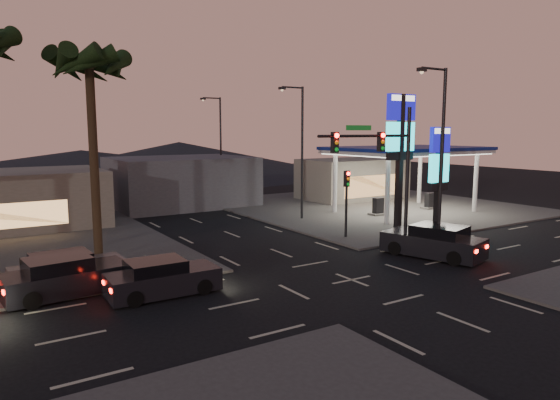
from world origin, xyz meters
TOP-DOWN VIEW (x-y plane):
  - ground at (0.00, 0.00)m, footprint 140.00×140.00m
  - corner_lot_ne at (16.00, 16.00)m, footprint 24.00×24.00m
  - gas_station at (16.00, 12.00)m, footprint 12.20×8.20m
  - convenience_store at (18.00, 21.00)m, footprint 10.00×6.00m
  - pylon_sign_tall at (8.50, 5.50)m, footprint 2.20×0.35m
  - pylon_sign_short at (11.00, 4.50)m, footprint 1.60×0.35m
  - traffic_signal_mast at (3.76, 1.99)m, footprint 6.10×0.39m
  - pedestal_signal at (5.50, 6.98)m, footprint 0.32×0.39m
  - streetlight_near at (6.79, 1.00)m, footprint 2.14×0.25m
  - streetlight_mid at (6.79, 14.00)m, footprint 2.14×0.25m
  - streetlight_far at (6.79, 28.00)m, footprint 2.14×0.25m
  - palm_a at (-9.00, 9.50)m, footprint 4.41×4.41m
  - building_far_mid at (2.00, 26.00)m, footprint 12.00×9.00m
  - hill_right at (15.00, 60.00)m, footprint 50.00×50.00m
  - hill_center at (0.00, 60.00)m, footprint 60.00×60.00m
  - car_lane_a_front at (-8.01, 2.62)m, footprint 4.68×2.03m
  - car_lane_b_front at (-11.12, 5.77)m, footprint 4.88×2.30m
  - car_lane_b_mid at (-11.39, 4.72)m, footprint 5.16×2.54m
  - suv_station at (6.52, 0.88)m, footprint 3.53×5.63m

SIDE VIEW (x-z plane):
  - ground at x=0.00m, z-range 0.00..0.00m
  - corner_lot_ne at x=16.00m, z-range 0.00..0.12m
  - car_lane_a_front at x=-8.01m, z-range -0.05..1.46m
  - car_lane_b_front at x=-11.12m, z-range -0.06..1.50m
  - car_lane_b_mid at x=-11.39m, z-range -0.06..1.57m
  - suv_station at x=6.52m, z-range -0.06..1.69m
  - convenience_store at x=18.00m, z-range 0.00..4.00m
  - hill_center at x=0.00m, z-range 0.00..4.00m
  - building_far_mid at x=2.00m, z-range 0.00..4.40m
  - hill_right at x=15.00m, z-range 0.00..5.00m
  - pedestal_signal at x=5.50m, z-range 0.77..5.07m
  - pylon_sign_short at x=11.00m, z-range 1.16..8.16m
  - gas_station at x=16.00m, z-range 2.34..7.82m
  - traffic_signal_mast at x=3.76m, z-range 1.23..9.23m
  - streetlight_near at x=6.79m, z-range 0.72..10.72m
  - streetlight_mid at x=6.79m, z-range 0.72..10.72m
  - streetlight_far at x=6.79m, z-range 0.72..10.72m
  - pylon_sign_tall at x=8.50m, z-range 1.89..10.89m
  - palm_a at x=-9.00m, z-range 4.00..14.86m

